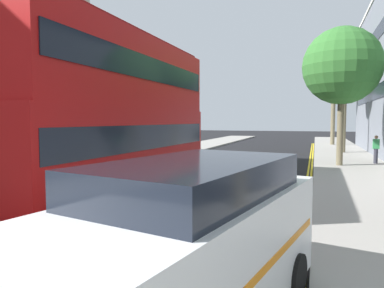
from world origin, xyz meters
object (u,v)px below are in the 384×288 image
double_decker_bus_away (119,109)px  keep_left_bollard (65,224)px  pedestrian_far (376,149)px  taxi_minivan (185,249)px

double_decker_bus_away → keep_left_bollard: bearing=-69.3°
double_decker_bus_away → pedestrian_far: bearing=49.0°
keep_left_bollard → double_decker_bus_away: 6.46m
keep_left_bollard → taxi_minivan: (3.09, -1.63, 0.46)m
keep_left_bollard → taxi_minivan: bearing=-27.8°
taxi_minivan → pedestrian_far: (4.77, 18.73, -0.08)m
taxi_minivan → pedestrian_far: bearing=75.7°
keep_left_bollard → double_decker_bus_away: size_ratio=0.10×
keep_left_bollard → pedestrian_far: 18.82m
taxi_minivan → pedestrian_far: 19.33m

